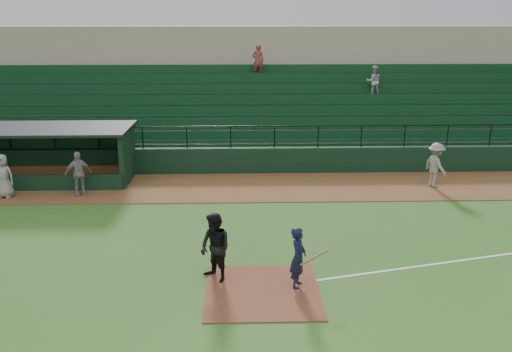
{
  "coord_description": "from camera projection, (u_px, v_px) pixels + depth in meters",
  "views": [
    {
      "loc": [
        -0.54,
        -13.59,
        6.98
      ],
      "look_at": [
        0.0,
        5.0,
        1.4
      ],
      "focal_mm": 37.38,
      "sensor_mm": 36.0,
      "label": 1
    }
  ],
  "objects": [
    {
      "name": "ground",
      "position": [
        261.0,
        274.0,
        15.03
      ],
      "size": [
        90.0,
        90.0,
        0.0
      ],
      "primitive_type": "plane",
      "color": "#335E1E",
      "rests_on": "ground"
    },
    {
      "name": "warning_track",
      "position": [
        254.0,
        187.0,
        22.68
      ],
      "size": [
        40.0,
        4.0,
        0.03
      ],
      "primitive_type": "cube",
      "color": "brown",
      "rests_on": "ground"
    },
    {
      "name": "home_plate_dirt",
      "position": [
        263.0,
        291.0,
        14.07
      ],
      "size": [
        3.0,
        3.0,
        0.03
      ],
      "primitive_type": "cube",
      "color": "brown",
      "rests_on": "ground"
    },
    {
      "name": "stadium_structure",
      "position": [
        250.0,
        103.0,
        30.13
      ],
      "size": [
        38.0,
        13.08,
        6.4
      ],
      "color": "black",
      "rests_on": "ground"
    },
    {
      "name": "dugout",
      "position": [
        33.0,
        150.0,
        23.53
      ],
      "size": [
        8.9,
        3.2,
        2.42
      ],
      "color": "black",
      "rests_on": "ground"
    },
    {
      "name": "batter_at_plate",
      "position": [
        298.0,
        258.0,
        14.09
      ],
      "size": [
        1.09,
        0.73,
        1.71
      ],
      "color": "black",
      "rests_on": "ground"
    },
    {
      "name": "umpire",
      "position": [
        215.0,
        248.0,
        14.41
      ],
      "size": [
        1.18,
        1.19,
        1.94
      ],
      "primitive_type": "imported",
      "rotation": [
        0.0,
        0.0,
        -0.84
      ],
      "color": "black",
      "rests_on": "ground"
    },
    {
      "name": "runner",
      "position": [
        436.0,
        165.0,
        22.43
      ],
      "size": [
        1.06,
        1.39,
        1.89
      ],
      "primitive_type": "imported",
      "rotation": [
        0.0,
        0.0,
        1.9
      ],
      "color": "gray",
      "rests_on": "warning_track"
    },
    {
      "name": "dugout_player_a",
      "position": [
        78.0,
        173.0,
        21.39
      ],
      "size": [
        1.14,
        0.9,
        1.81
      ],
      "primitive_type": "imported",
      "rotation": [
        0.0,
        0.0,
        0.51
      ],
      "color": "gray",
      "rests_on": "warning_track"
    },
    {
      "name": "dugout_player_b",
      "position": [
        3.0,
        176.0,
        21.12
      ],
      "size": [
        0.94,
        0.69,
        1.77
      ],
      "primitive_type": "imported",
      "rotation": [
        0.0,
        0.0,
        -0.16
      ],
      "color": "gray",
      "rests_on": "warning_track"
    }
  ]
}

